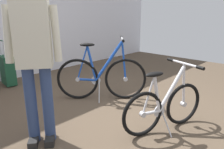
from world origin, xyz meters
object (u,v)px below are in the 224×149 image
Objects in this scene: folding_bike_foreground at (164,105)px; display_bike_left at (102,77)px; rolling_suitcase at (8,70)px; visitor_near_wall at (34,52)px.

folding_bike_foreground is 1.03× the size of display_bike_left.
folding_bike_foreground is at bearing -79.30° from rolling_suitcase.
display_bike_left is at bearing -67.61° from rolling_suitcase.
display_bike_left reaches higher than rolling_suitcase.
folding_bike_foreground is 1.47m from visitor_near_wall.
display_bike_left is at bearing 16.54° from visitor_near_wall.
visitor_near_wall is at bearing -163.46° from display_bike_left.
display_bike_left is 1.86m from rolling_suitcase.
rolling_suitcase is (-0.71, 1.72, -0.07)m from display_bike_left.
visitor_near_wall reaches higher than display_bike_left.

